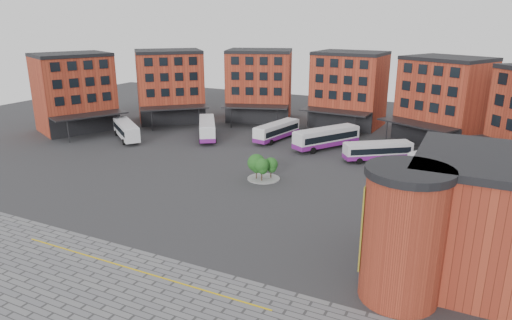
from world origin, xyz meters
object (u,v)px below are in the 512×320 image
at_px(tree_island, 262,166).
at_px(bus_a, 126,129).
at_px(bus_c, 277,131).
at_px(bus_d, 326,138).
at_px(bus_b, 207,128).
at_px(bus_e, 378,151).
at_px(bus_f, 440,158).
at_px(blue_car, 390,268).

distance_m(tree_island, bus_a, 32.12).
relative_size(bus_c, bus_d, 0.95).
distance_m(tree_island, bus_d, 18.90).
bearing_deg(bus_a, tree_island, -68.34).
height_order(bus_b, bus_d, bus_d).
bearing_deg(tree_island, bus_c, 108.18).
distance_m(bus_b, bus_e, 30.57).
xyz_separation_m(bus_c, bus_d, (9.58, -1.36, 0.18)).
height_order(bus_a, bus_d, bus_d).
distance_m(bus_a, bus_f, 52.32).
bearing_deg(blue_car, bus_c, 31.06).
distance_m(bus_c, bus_f, 27.96).
bearing_deg(bus_d, bus_b, -140.54).
bearing_deg(bus_d, bus_f, 21.15).
relative_size(bus_c, bus_e, 1.14).
bearing_deg(bus_c, blue_car, -43.22).
height_order(bus_a, bus_b, bus_b).
height_order(bus_b, bus_e, bus_b).
xyz_separation_m(tree_island, bus_d, (3.00, 18.66, -0.13)).
bearing_deg(tree_island, blue_car, -39.86).
bearing_deg(bus_a, blue_car, -79.18).
bearing_deg(bus_f, bus_d, -159.14).
bearing_deg(bus_e, bus_a, -117.05).
xyz_separation_m(tree_island, bus_c, (-6.58, 20.02, -0.32)).
distance_m(bus_c, blue_car, 45.33).
height_order(tree_island, bus_f, tree_island).
bearing_deg(bus_d, bus_c, -156.22).
xyz_separation_m(bus_a, bus_e, (43.05, 6.86, -0.26)).
relative_size(tree_island, bus_e, 0.45).
relative_size(bus_d, bus_f, 1.10).
distance_m(bus_c, bus_e, 19.24).
distance_m(bus_d, bus_e, 9.65).
height_order(bus_d, bus_f, bus_d).
xyz_separation_m(bus_b, bus_d, (21.45, 2.86, 0.06)).
relative_size(bus_f, blue_car, 2.54).
bearing_deg(bus_a, bus_d, -36.28).
distance_m(bus_a, bus_e, 43.59).
xyz_separation_m(tree_island, bus_f, (20.97, 15.26, -0.30)).
height_order(bus_a, bus_c, bus_a).
bearing_deg(tree_island, bus_a, 164.37).
height_order(tree_island, bus_e, tree_island).
relative_size(tree_island, bus_b, 0.39).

